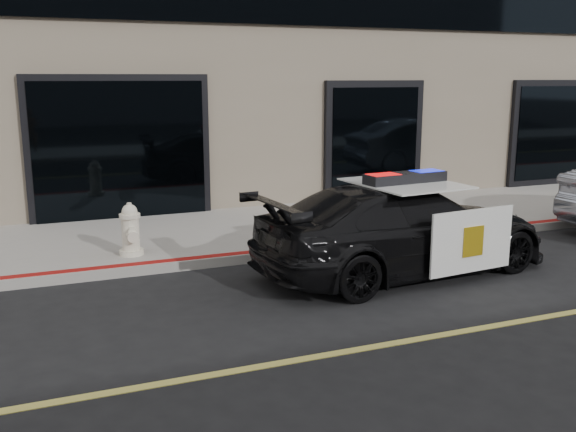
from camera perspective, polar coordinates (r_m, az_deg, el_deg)
name	(u,v)px	position (r m, az deg, el deg)	size (l,w,h in m)	color
ground	(317,357)	(6.77, 2.63, -12.41)	(120.00, 120.00, 0.00)	black
sidewalk_n	(195,235)	(11.48, -8.24, -1.72)	(60.00, 3.50, 0.15)	gray
police_car	(403,228)	(9.50, 10.23, -1.07)	(2.74, 4.91, 1.49)	black
fire_hydrant	(131,231)	(10.05, -13.82, -1.28)	(0.37, 0.51, 0.81)	silver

